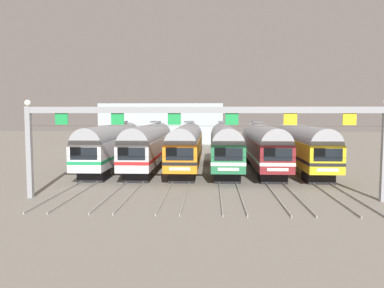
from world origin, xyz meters
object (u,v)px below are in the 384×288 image
Objects in this scene: commuter_train_green at (225,145)px; commuter_train_yellow at (302,145)px; catenary_gantry at (203,123)px; commuter_train_orange at (187,145)px; commuter_train_white at (112,144)px; commuter_train_maroon at (263,145)px; commuter_train_stainless at (149,145)px.

commuter_train_yellow is at bearing -0.03° from commuter_train_green.
commuter_train_orange is at bearing 98.36° from catenary_gantry.
commuter_train_orange is 1.00× the size of commuter_train_yellow.
commuter_train_white reaches higher than commuter_train_yellow.
commuter_train_white is 19.84m from commuter_train_yellow.
catenary_gantry is (-9.92, -13.49, 2.65)m from commuter_train_yellow.
commuter_train_maroon is 1.00× the size of commuter_train_yellow.
commuter_train_maroon is (11.90, 0.00, 0.00)m from commuter_train_stainless.
commuter_train_green is 1.00× the size of commuter_train_maroon.
commuter_train_stainless and commuter_train_maroon have the same top height.
commuter_train_stainless is 3.97m from commuter_train_orange.
commuter_train_green is 13.90m from catenary_gantry.
commuter_train_orange is 1.00× the size of commuter_train_green.
commuter_train_maroon is (3.97, 0.00, 0.00)m from commuter_train_green.
catenary_gantry reaches higher than commuter_train_green.
commuter_train_yellow is (11.90, -0.00, -0.00)m from commuter_train_orange.
commuter_train_yellow is 16.96m from catenary_gantry.
catenary_gantry is at bearing -81.64° from commuter_train_orange.
commuter_train_white is at bearing 180.00° from commuter_train_stainless.
commuter_train_stainless is 0.72× the size of catenary_gantry.
commuter_train_white and commuter_train_maroon have the same top height.
commuter_train_orange is at bearing 180.00° from commuter_train_green.
commuter_train_green is at bearing 179.97° from commuter_train_yellow.
commuter_train_green is 7.94m from commuter_train_yellow.
commuter_train_white and commuter_train_orange have the same top height.
commuter_train_stainless is at bearing 179.98° from commuter_train_yellow.
catenary_gantry is at bearing -126.32° from commuter_train_yellow.
commuter_train_orange is 3.97m from commuter_train_green.
catenary_gantry reaches higher than commuter_train_stainless.
commuter_train_stainless is 14.99m from catenary_gantry.
commuter_train_white is at bearing 180.00° from commuter_train_green.
commuter_train_orange is at bearing 0.00° from commuter_train_stainless.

